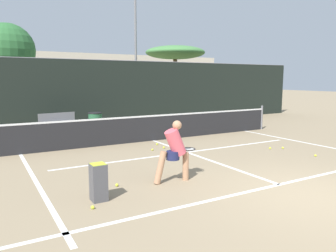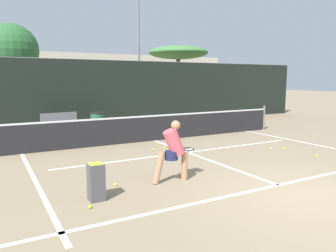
{
  "view_description": "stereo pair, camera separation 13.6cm",
  "coord_description": "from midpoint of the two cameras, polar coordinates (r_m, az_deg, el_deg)",
  "views": [
    {
      "loc": [
        -5.48,
        -3.93,
        2.26
      ],
      "look_at": [
        -0.94,
        3.91,
        0.95
      ],
      "focal_mm": 35.0,
      "sensor_mm": 36.0,
      "label": 1
    },
    {
      "loc": [
        -5.36,
        -4.0,
        2.26
      ],
      "look_at": [
        -0.94,
        3.91,
        0.95
      ],
      "focal_mm": 35.0,
      "sensor_mm": 36.0,
      "label": 2
    }
  ],
  "objects": [
    {
      "name": "ground_plane",
      "position": [
        7.08,
        23.72,
        -11.09
      ],
      "size": [
        100.0,
        100.0,
        0.0
      ],
      "primitive_type": "plane",
      "color": "#937F60"
    },
    {
      "name": "court_baseline_near",
      "position": [
        7.53,
        19.13,
        -9.69
      ],
      "size": [
        11.0,
        0.1,
        0.01
      ],
      "primitive_type": "cube",
      "color": "white",
      "rests_on": "ground"
    },
    {
      "name": "court_service_line",
      "position": [
        10.19,
        3.77,
        -4.59
      ],
      "size": [
        8.25,
        0.1,
        0.01
      ],
      "primitive_type": "cube",
      "color": "white",
      "rests_on": "ground"
    },
    {
      "name": "court_center_mark",
      "position": [
        9.64,
        5.98,
        -5.36
      ],
      "size": [
        0.1,
        5.87,
        0.01
      ],
      "primitive_type": "cube",
      "color": "white",
      "rests_on": "ground"
    },
    {
      "name": "court_sideline_left",
      "position": [
        8.03,
        -21.73,
        -8.7
      ],
      "size": [
        0.1,
        6.87,
        0.01
      ],
      "primitive_type": "cube",
      "color": "white",
      "rests_on": "ground"
    },
    {
      "name": "court_sideline_right",
      "position": [
        12.73,
        22.85,
        -2.64
      ],
      "size": [
        0.1,
        6.87,
        0.01
      ],
      "primitive_type": "cube",
      "color": "white",
      "rests_on": "ground"
    },
    {
      "name": "net",
      "position": [
        12.02,
        -2.05,
        -0.15
      ],
      "size": [
        11.09,
        0.09,
        1.07
      ],
      "color": "slate",
      "rests_on": "ground"
    },
    {
      "name": "fence_back",
      "position": [
        16.07,
        -9.49,
        5.65
      ],
      "size": [
        24.0,
        0.06,
        3.16
      ],
      "color": "black",
      "rests_on": "ground"
    },
    {
      "name": "player_practicing",
      "position": [
        7.19,
        1.48,
        -4.04
      ],
      "size": [
        1.17,
        0.54,
        1.37
      ],
      "rotation": [
        0.0,
        0.0,
        -0.09
      ],
      "color": "tan",
      "rests_on": "ground"
    },
    {
      "name": "tennis_ball_scattered_0",
      "position": [
        10.42,
        -2.28,
        -4.13
      ],
      "size": [
        0.07,
        0.07,
        0.07
      ],
      "primitive_type": "sphere",
      "color": "#D1E033",
      "rests_on": "ground"
    },
    {
      "name": "tennis_ball_scattered_1",
      "position": [
        9.82,
        0.27,
        -4.89
      ],
      "size": [
        0.07,
        0.07,
        0.07
      ],
      "primitive_type": "sphere",
      "color": "#D1E033",
      "rests_on": "ground"
    },
    {
      "name": "tennis_ball_scattered_2",
      "position": [
        7.13,
        -8.62,
        -10.07
      ],
      "size": [
        0.07,
        0.07,
        0.07
      ],
      "primitive_type": "sphere",
      "color": "#D1E033",
      "rests_on": "ground"
    },
    {
      "name": "tennis_ball_scattered_3",
      "position": [
        10.53,
        24.8,
        -4.76
      ],
      "size": [
        0.07,
        0.07,
        0.07
      ],
      "primitive_type": "sphere",
      "color": "#D1E033",
      "rests_on": "ground"
    },
    {
      "name": "tennis_ball_scattered_4",
      "position": [
        10.73,
        -0.25,
        -3.75
      ],
      "size": [
        0.07,
        0.07,
        0.07
      ],
      "primitive_type": "sphere",
      "color": "#D1E033",
      "rests_on": "ground"
    },
    {
      "name": "tennis_ball_scattered_5",
      "position": [
        11.28,
        -1.43,
        -3.17
      ],
      "size": [
        0.07,
        0.07,
        0.07
      ],
      "primitive_type": "sphere",
      "color": "#D1E033",
      "rests_on": "ground"
    },
    {
      "name": "tennis_ball_scattered_6",
      "position": [
        6.05,
        -12.81,
        -13.57
      ],
      "size": [
        0.07,
        0.07,
        0.07
      ],
      "primitive_type": "sphere",
      "color": "#D1E033",
      "rests_on": "ground"
    },
    {
      "name": "tennis_ball_scattered_7",
      "position": [
        11.28,
        19.87,
        -3.66
      ],
      "size": [
        0.07,
        0.07,
        0.07
      ],
      "primitive_type": "sphere",
      "color": "#D1E033",
      "rests_on": "ground"
    },
    {
      "name": "tennis_ball_scattered_8",
      "position": [
        11.11,
        17.87,
        -3.75
      ],
      "size": [
        0.07,
        0.07,
        0.07
      ],
      "primitive_type": "sphere",
      "color": "#D1E033",
      "rests_on": "ground"
    },
    {
      "name": "ball_hopper",
      "position": [
        6.31,
        -11.79,
        -9.35
      ],
      "size": [
        0.28,
        0.28,
        0.71
      ],
      "color": "#4C4C51",
      "rests_on": "ground"
    },
    {
      "name": "courtside_bench",
      "position": [
        14.31,
        -18.0,
        0.61
      ],
      "size": [
        1.56,
        0.6,
        0.86
      ],
      "rotation": [
        0.0,
        0.0,
        0.15
      ],
      "color": "slate",
      "rests_on": "ground"
    },
    {
      "name": "trash_bin",
      "position": [
        14.53,
        -11.94,
        0.74
      ],
      "size": [
        0.61,
        0.61,
        0.82
      ],
      "color": "#28603D",
      "rests_on": "ground"
    },
    {
      "name": "parked_car",
      "position": [
        17.99,
        -24.44,
        2.14
      ],
      "size": [
        1.75,
        4.41,
        1.39
      ],
      "color": "silver",
      "rests_on": "ground"
    },
    {
      "name": "floodlight_mast",
      "position": [
        23.06,
        -4.98,
        16.64
      ],
      "size": [
        1.1,
        0.24,
        8.96
      ],
      "color": "slate",
      "rests_on": "ground"
    },
    {
      "name": "tree_west",
      "position": [
        21.79,
        -25.44,
        11.77
      ],
      "size": [
        3.12,
        3.12,
        5.48
      ],
      "color": "brown",
      "rests_on": "ground"
    },
    {
      "name": "tree_mid",
      "position": [
        22.86,
        1.97,
        12.56
      ],
      "size": [
        4.06,
        4.06,
        4.49
      ],
      "color": "brown",
      "rests_on": "ground"
    },
    {
      "name": "building_far",
      "position": [
        31.83,
        -19.56,
        7.83
      ],
      "size": [
        36.0,
        2.4,
        4.61
      ],
      "primitive_type": "cube",
      "color": "beige",
      "rests_on": "ground"
    }
  ]
}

